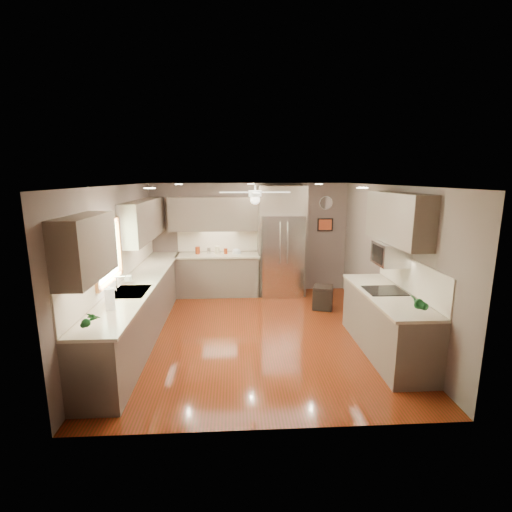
{
  "coord_description": "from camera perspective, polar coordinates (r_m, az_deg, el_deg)",
  "views": [
    {
      "loc": [
        -0.35,
        -5.95,
        2.63
      ],
      "look_at": [
        0.03,
        0.6,
        1.23
      ],
      "focal_mm": 26.0,
      "sensor_mm": 36.0,
      "label": 1
    }
  ],
  "objects": [
    {
      "name": "bowl",
      "position": [
        8.31,
        -3.01,
        0.46
      ],
      "size": [
        0.22,
        0.22,
        0.05
      ],
      "primitive_type": "imported",
      "rotation": [
        0.0,
        0.0,
        -0.14
      ],
      "color": "beige",
      "rests_on": "back_run"
    },
    {
      "name": "microwave",
      "position": [
        6.01,
        19.99,
        0.29
      ],
      "size": [
        0.43,
        0.55,
        0.34
      ],
      "color": "silver",
      "rests_on": "wall_right"
    },
    {
      "name": "uppers",
      "position": [
        6.72,
        -6.7,
        5.49
      ],
      "size": [
        4.5,
        4.7,
        0.95
      ],
      "color": "brown",
      "rests_on": "wall_left"
    },
    {
      "name": "stool",
      "position": [
        7.68,
        10.23,
        -6.3
      ],
      "size": [
        0.48,
        0.48,
        0.46
      ],
      "color": "black",
      "rests_on": "ground"
    },
    {
      "name": "ceiling_fan",
      "position": [
        6.27,
        -0.15,
        9.33
      ],
      "size": [
        1.18,
        1.18,
        0.32
      ],
      "color": "white",
      "rests_on": "ceiling"
    },
    {
      "name": "wall_clock",
      "position": [
        8.71,
        10.71,
        8.02
      ],
      "size": [
        0.3,
        0.03,
        0.3
      ],
      "color": "white",
      "rests_on": "wall_back"
    },
    {
      "name": "canister_b",
      "position": [
        8.38,
        -7.25,
        0.8
      ],
      "size": [
        0.09,
        0.09,
        0.13
      ],
      "primitive_type": "cylinder",
      "rotation": [
        0.0,
        0.0,
        -0.04
      ],
      "color": "silver",
      "rests_on": "back_run"
    },
    {
      "name": "wall_back",
      "position": [
        8.57,
        -0.97,
        2.78
      ],
      "size": [
        4.5,
        0.0,
        4.5
      ],
      "primitive_type": "plane",
      "rotation": [
        1.57,
        0.0,
        0.0
      ],
      "color": "brown",
      "rests_on": "ground"
    },
    {
      "name": "recessed_lights",
      "position": [
        6.36,
        -0.57,
        10.83
      ],
      "size": [
        2.84,
        3.14,
        0.01
      ],
      "color": "white",
      "rests_on": "ceiling"
    },
    {
      "name": "ceiling",
      "position": [
        5.97,
        0.01,
        10.8
      ],
      "size": [
        5.0,
        5.0,
        0.0
      ],
      "primitive_type": "plane",
      "rotation": [
        3.14,
        0.0,
        0.0
      ],
      "color": "white",
      "rests_on": "ground"
    },
    {
      "name": "wall_front",
      "position": [
        3.73,
        2.28,
        -9.63
      ],
      "size": [
        4.5,
        0.0,
        4.5
      ],
      "primitive_type": "plane",
      "rotation": [
        -1.57,
        0.0,
        0.0
      ],
      "color": "brown",
      "rests_on": "ground"
    },
    {
      "name": "canister_d",
      "position": [
        8.34,
        -4.69,
        0.73
      ],
      "size": [
        0.09,
        0.09,
        0.13
      ],
      "primitive_type": "cylinder",
      "rotation": [
        0.0,
        0.0,
        -0.01
      ],
      "color": "maroon",
      "rests_on": "back_run"
    },
    {
      "name": "soap_bottle",
      "position": [
        6.34,
        -18.99,
        -3.21
      ],
      "size": [
        0.09,
        0.09,
        0.18
      ],
      "primitive_type": "imported",
      "rotation": [
        0.0,
        0.0,
        0.04
      ],
      "color": "white",
      "rests_on": "left_run"
    },
    {
      "name": "canister_c",
      "position": [
        8.32,
        -5.95,
        0.9
      ],
      "size": [
        0.13,
        0.13,
        0.19
      ],
      "primitive_type": "cylinder",
      "rotation": [
        0.0,
        0.0,
        -0.16
      ],
      "color": "beige",
      "rests_on": "back_run"
    },
    {
      "name": "canister_a",
      "position": [
        8.4,
        -8.97,
        0.85
      ],
      "size": [
        0.12,
        0.12,
        0.17
      ],
      "primitive_type": "cylinder",
      "rotation": [
        0.0,
        0.0,
        0.14
      ],
      "color": "maroon",
      "rests_on": "back_run"
    },
    {
      "name": "potted_plant_left",
      "position": [
        4.5,
        -24.2,
        -8.97
      ],
      "size": [
        0.18,
        0.13,
        0.31
      ],
      "primitive_type": "imported",
      "rotation": [
        0.0,
        0.0,
        -0.11
      ],
      "color": "#185421",
      "rests_on": "left_run"
    },
    {
      "name": "sink",
      "position": [
        5.93,
        -18.74,
        -5.48
      ],
      "size": [
        0.5,
        0.7,
        0.32
      ],
      "color": "silver",
      "rests_on": "left_run"
    },
    {
      "name": "wall_left",
      "position": [
        6.4,
        -20.54,
        -1.18
      ],
      "size": [
        0.0,
        5.0,
        5.0
      ],
      "primitive_type": "plane",
      "rotation": [
        1.57,
        0.0,
        1.57
      ],
      "color": "brown",
      "rests_on": "ground"
    },
    {
      "name": "potted_plant_right",
      "position": [
        5.08,
        23.62,
        -6.64
      ],
      "size": [
        0.19,
        0.17,
        0.3
      ],
      "primitive_type": "imported",
      "rotation": [
        0.0,
        0.0,
        0.26
      ],
      "color": "#185421",
      "rests_on": "right_run"
    },
    {
      "name": "framed_print",
      "position": [
        8.76,
        10.59,
        4.76
      ],
      "size": [
        0.36,
        0.03,
        0.3
      ],
      "color": "black",
      "rests_on": "wall_back"
    },
    {
      "name": "right_run",
      "position": [
        6.03,
        19.39,
        -9.51
      ],
      "size": [
        0.7,
        2.2,
        1.45
      ],
      "color": "brown",
      "rests_on": "ground"
    },
    {
      "name": "refrigerator",
      "position": [
        8.3,
        3.97,
        2.02
      ],
      "size": [
        1.06,
        0.75,
        2.45
      ],
      "color": "silver",
      "rests_on": "ground"
    },
    {
      "name": "paper_towel",
      "position": [
        5.18,
        -21.56,
        -6.21
      ],
      "size": [
        0.13,
        0.13,
        0.31
      ],
      "color": "white",
      "rests_on": "left_run"
    },
    {
      "name": "wall_right",
      "position": [
        6.64,
        19.78,
        -0.66
      ],
      "size": [
        0.0,
        5.0,
        5.0
      ],
      "primitive_type": "plane",
      "rotation": [
        1.57,
        0.0,
        -1.57
      ],
      "color": "brown",
      "rests_on": "ground"
    },
    {
      "name": "back_run",
      "position": [
        8.44,
        -5.79,
        -2.74
      ],
      "size": [
        1.85,
        0.65,
        1.45
      ],
      "color": "brown",
      "rests_on": "ground"
    },
    {
      "name": "window",
      "position": [
        5.87,
        -21.88,
        0.57
      ],
      "size": [
        0.05,
        1.12,
        0.92
      ],
      "color": "#BFF2B2",
      "rests_on": "wall_left"
    },
    {
      "name": "floor",
      "position": [
        6.52,
        0.01,
        -11.75
      ],
      "size": [
        5.0,
        5.0,
        0.0
      ],
      "primitive_type": "plane",
      "color": "#432109",
      "rests_on": "ground"
    },
    {
      "name": "left_run",
      "position": [
        6.67,
        -17.23,
        -7.29
      ],
      "size": [
        0.65,
        4.7,
        1.45
      ],
      "color": "brown",
      "rests_on": "ground"
    }
  ]
}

